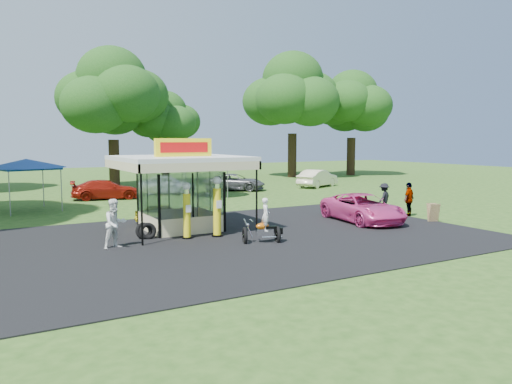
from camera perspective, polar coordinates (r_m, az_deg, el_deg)
ground at (r=19.58m, az=2.25°, el=-6.15°), size 120.00×120.00×0.00m
asphalt_apron at (r=21.27m, az=-0.61°, el=-5.11°), size 20.00×14.00×0.04m
gas_station_kiosk at (r=22.86m, az=-8.67°, el=0.07°), size 5.40×5.40×4.18m
gas_pump_left at (r=20.80m, az=-7.90°, el=-2.30°), size 0.44×0.44×2.37m
gas_pump_right at (r=21.09m, az=-4.47°, el=-1.86°), size 0.48×0.48×2.59m
motorcycle at (r=19.91m, az=0.95°, el=-3.79°), size 1.67×1.21×1.89m
spare_tires at (r=21.17m, az=-12.47°, el=-4.38°), size 0.86×0.52×0.73m
a_frame_sign at (r=26.52m, az=19.59°, el=-2.24°), size 0.57×0.63×0.93m
kiosk_car at (r=25.08m, az=-10.44°, el=-2.43°), size 2.82×1.13×0.96m
pink_sedan at (r=25.52m, az=12.08°, el=-1.80°), size 3.04×5.38×1.42m
spectator_west at (r=19.63m, az=-15.81°, el=-3.52°), size 1.09×0.95×1.90m
spectator_east_a at (r=29.36m, az=14.43°, el=-0.62°), size 1.22×0.98×1.65m
spectator_east_b at (r=28.04m, az=17.07°, el=-0.81°), size 1.17×0.80×1.84m
bg_car_b at (r=35.97m, az=-16.76°, el=0.27°), size 4.90×2.68×1.35m
bg_car_c at (r=38.22m, az=-10.16°, el=0.86°), size 4.69×3.48×1.49m
bg_car_d at (r=40.46m, az=-2.40°, el=1.13°), size 5.16×4.78×1.34m
bg_car_e at (r=43.70m, az=7.05°, el=1.57°), size 4.87×3.38×1.52m
tent_west at (r=31.50m, az=-24.77°, el=2.95°), size 4.33×4.33×3.03m
tent_east at (r=36.24m, az=-5.97°, el=4.00°), size 4.53×4.53×3.17m
oak_far_c at (r=44.41m, az=-16.09°, el=10.00°), size 9.87×9.87×11.63m
oak_far_d at (r=48.31m, az=-10.39°, el=7.48°), size 7.15×7.15×8.51m
oak_far_e at (r=54.93m, az=4.20°, el=10.54°), size 11.13×11.13×13.25m
oak_far_f at (r=58.91m, az=10.90°, el=9.25°), size 9.74×9.74×11.74m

